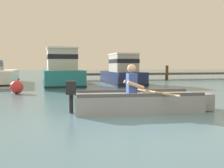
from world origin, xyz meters
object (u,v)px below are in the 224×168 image
at_px(moored_boat_teal, 61,72).
at_px(moored_boat_navy, 122,73).
at_px(mooring_buoy, 17,87).
at_px(rowboat_with_person, 140,101).

distance_m(moored_boat_teal, moored_boat_navy, 3.69).
xyz_separation_m(moored_boat_navy, mooring_buoy, (-5.56, -4.13, -0.42)).
distance_m(moored_boat_teal, mooring_buoy, 4.38).
bearing_deg(mooring_buoy, moored_boat_navy, 36.57).
relative_size(moored_boat_navy, mooring_buoy, 9.18).
height_order(rowboat_with_person, moored_boat_teal, moored_boat_teal).
height_order(moored_boat_navy, mooring_buoy, moored_boat_navy).
height_order(moored_boat_teal, moored_boat_navy, moored_boat_teal).
bearing_deg(moored_boat_teal, mooring_buoy, -115.54).
distance_m(moored_boat_navy, mooring_buoy, 6.94).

